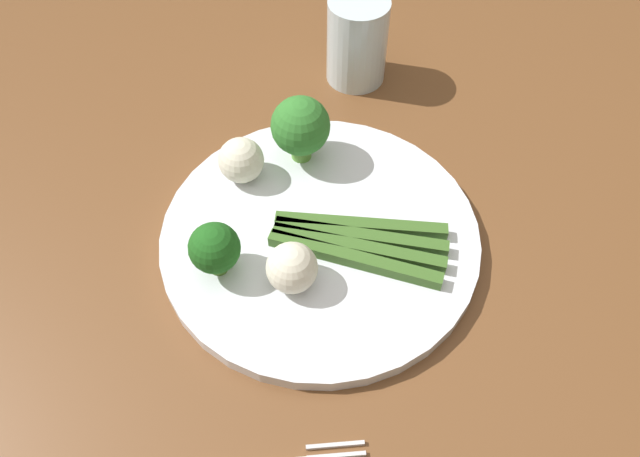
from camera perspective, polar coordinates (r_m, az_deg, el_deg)
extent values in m
cube|color=gray|center=(1.29, -0.80, -18.40)|extent=(6.00, 6.00, 0.02)
cube|color=brown|center=(0.64, -1.54, 2.54)|extent=(1.24, 1.10, 0.04)
cylinder|color=brown|center=(1.38, -23.40, 9.66)|extent=(0.07, 0.07, 0.70)
cylinder|color=brown|center=(1.38, 18.86, 11.63)|extent=(0.07, 0.07, 0.70)
cylinder|color=brown|center=(1.35, -27.32, -2.09)|extent=(0.04, 0.04, 0.45)
cylinder|color=white|center=(0.57, 0.00, -0.74)|extent=(0.30, 0.30, 0.01)
cube|color=#3D6626|center=(0.54, 3.21, -2.86)|extent=(0.07, 0.15, 0.01)
cube|color=#3D6626|center=(0.55, 3.60, -1.83)|extent=(0.06, 0.16, 0.01)
cube|color=#3D6626|center=(0.56, 3.82, -0.79)|extent=(0.05, 0.16, 0.01)
cube|color=#3D6626|center=(0.57, 3.84, 0.25)|extent=(0.04, 0.16, 0.01)
cylinder|color=#4C7F2B|center=(0.55, -9.48, -3.28)|extent=(0.02, 0.02, 0.02)
sphere|color=#1E5B1C|center=(0.53, -9.84, -1.80)|extent=(0.05, 0.05, 0.05)
cylinder|color=#609E3D|center=(0.62, -1.45, 7.45)|extent=(0.02, 0.02, 0.02)
sphere|color=#337A2D|center=(0.60, -1.51, 9.58)|extent=(0.06, 0.06, 0.06)
sphere|color=silver|center=(0.52, -2.64, -3.68)|extent=(0.04, 0.04, 0.04)
sphere|color=silver|center=(0.60, -7.38, 6.34)|extent=(0.04, 0.04, 0.04)
cube|color=silver|center=(0.49, 1.53, -20.46)|extent=(0.00, 0.05, 0.00)
cube|color=silver|center=(0.49, 1.44, -19.58)|extent=(0.00, 0.05, 0.00)
cylinder|color=silver|center=(0.72, 3.49, 17.08)|extent=(0.07, 0.07, 0.10)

